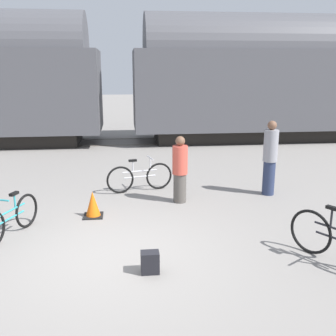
{
  "coord_description": "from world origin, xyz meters",
  "views": [
    {
      "loc": [
        0.26,
        -6.12,
        3.05
      ],
      "look_at": [
        1.1,
        1.42,
        1.1
      ],
      "focal_mm": 42.0,
      "sensor_mm": 36.0,
      "label": 1
    }
  ],
  "objects_px": {
    "bicycle_teal": "(10,219)",
    "traffic_cone": "(93,205)",
    "freight_train": "(117,76)",
    "backpack": "(150,262)",
    "person_in_red": "(180,170)",
    "person_in_grey": "(270,158)",
    "bicycle_silver": "(140,177)"
  },
  "relations": [
    {
      "from": "person_in_grey",
      "to": "traffic_cone",
      "type": "xyz_separation_m",
      "value": [
        -4.19,
        -1.04,
        -0.67
      ]
    },
    {
      "from": "person_in_red",
      "to": "traffic_cone",
      "type": "bearing_deg",
      "value": 159.29
    },
    {
      "from": "person_in_grey",
      "to": "person_in_red",
      "type": "xyz_separation_m",
      "value": [
        -2.25,
        -0.32,
        -0.15
      ]
    },
    {
      "from": "bicycle_teal",
      "to": "traffic_cone",
      "type": "bearing_deg",
      "value": 31.29
    },
    {
      "from": "traffic_cone",
      "to": "backpack",
      "type": "bearing_deg",
      "value": -67.22
    },
    {
      "from": "bicycle_teal",
      "to": "backpack",
      "type": "relative_size",
      "value": 4.56
    },
    {
      "from": "person_in_grey",
      "to": "backpack",
      "type": "relative_size",
      "value": 5.37
    },
    {
      "from": "freight_train",
      "to": "person_in_red",
      "type": "xyz_separation_m",
      "value": [
        1.5,
        -7.76,
        -1.93
      ]
    },
    {
      "from": "bicycle_teal",
      "to": "person_in_red",
      "type": "height_order",
      "value": "person_in_red"
    },
    {
      "from": "freight_train",
      "to": "bicycle_silver",
      "type": "distance_m",
      "value": 7.25
    },
    {
      "from": "bicycle_teal",
      "to": "person_in_red",
      "type": "distance_m",
      "value": 3.75
    },
    {
      "from": "backpack",
      "to": "bicycle_teal",
      "type": "bearing_deg",
      "value": 147.09
    },
    {
      "from": "person_in_grey",
      "to": "person_in_red",
      "type": "height_order",
      "value": "person_in_grey"
    },
    {
      "from": "bicycle_teal",
      "to": "bicycle_silver",
      "type": "bearing_deg",
      "value": 45.39
    },
    {
      "from": "bicycle_teal",
      "to": "traffic_cone",
      "type": "xyz_separation_m",
      "value": [
        1.43,
        0.87,
        -0.1
      ]
    },
    {
      "from": "bicycle_teal",
      "to": "person_in_grey",
      "type": "height_order",
      "value": "person_in_grey"
    },
    {
      "from": "bicycle_teal",
      "to": "traffic_cone",
      "type": "relative_size",
      "value": 2.82
    },
    {
      "from": "person_in_red",
      "to": "backpack",
      "type": "relative_size",
      "value": 4.56
    },
    {
      "from": "freight_train",
      "to": "traffic_cone",
      "type": "xyz_separation_m",
      "value": [
        -0.44,
        -8.49,
        -2.44
      ]
    },
    {
      "from": "backpack",
      "to": "person_in_red",
      "type": "bearing_deg",
      "value": 74.12
    },
    {
      "from": "freight_train",
      "to": "bicycle_silver",
      "type": "bearing_deg",
      "value": -84.87
    },
    {
      "from": "bicycle_silver",
      "to": "person_in_grey",
      "type": "relative_size",
      "value": 0.91
    },
    {
      "from": "backpack",
      "to": "freight_train",
      "type": "bearing_deg",
      "value": 93.1
    },
    {
      "from": "bicycle_teal",
      "to": "backpack",
      "type": "xyz_separation_m",
      "value": [
        2.46,
        -1.59,
        -0.19
      ]
    },
    {
      "from": "person_in_red",
      "to": "backpack",
      "type": "bearing_deg",
      "value": -147.09
    },
    {
      "from": "freight_train",
      "to": "bicycle_teal",
      "type": "distance_m",
      "value": 9.82
    },
    {
      "from": "freight_train",
      "to": "traffic_cone",
      "type": "bearing_deg",
      "value": -92.98
    },
    {
      "from": "bicycle_silver",
      "to": "person_in_red",
      "type": "bearing_deg",
      "value": -46.29
    },
    {
      "from": "person_in_red",
      "to": "backpack",
      "type": "height_order",
      "value": "person_in_red"
    },
    {
      "from": "bicycle_silver",
      "to": "traffic_cone",
      "type": "relative_size",
      "value": 3.03
    },
    {
      "from": "person_in_grey",
      "to": "person_in_red",
      "type": "bearing_deg",
      "value": -146.75
    },
    {
      "from": "bicycle_silver",
      "to": "person_in_red",
      "type": "height_order",
      "value": "person_in_red"
    }
  ]
}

